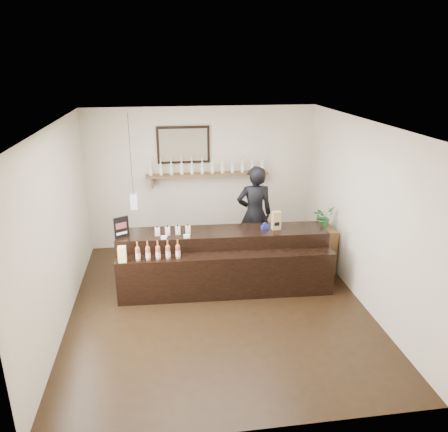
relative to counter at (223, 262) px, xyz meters
The scene contains 10 objects.
ground 0.75m from the counter, 105.89° to the right, with size 5.00×5.00×0.00m, color black.
room_shell 1.39m from the counter, 105.89° to the right, with size 5.00×5.00×5.00m.
back_wall_decor 2.24m from the counter, 99.82° to the left, with size 2.66×0.96×1.69m.
counter is the anchor object (origin of this frame).
promo_sign 1.76m from the counter, behind, with size 0.23×0.13×0.34m.
paper_bag 1.12m from the counter, ahead, with size 0.15×0.12×0.31m.
tape_dispenser 0.91m from the counter, ahead, with size 0.14×0.08×0.11m.
side_cabinet 1.88m from the counter, 12.53° to the left, with size 0.41×0.56×0.81m.
potted_plant 1.96m from the counter, 12.53° to the left, with size 0.37×0.32×0.41m, color #2A692D.
shopkeeper 1.35m from the counter, 53.58° to the left, with size 0.76×0.50×2.08m, color black.
Camera 1 is at (-0.76, -5.93, 3.63)m, focal length 35.00 mm.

